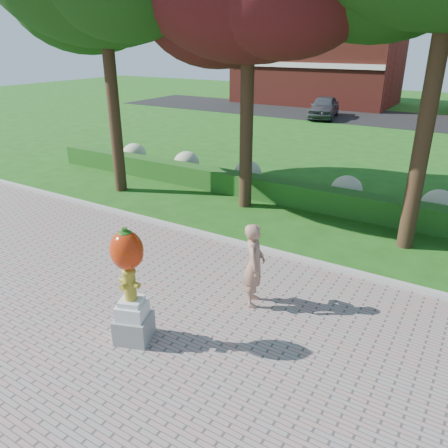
{
  "coord_description": "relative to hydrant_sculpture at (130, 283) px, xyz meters",
  "views": [
    {
      "loc": [
        4.99,
        -6.82,
        5.43
      ],
      "look_at": [
        0.19,
        1.0,
        1.56
      ],
      "focal_mm": 35.0,
      "sensor_mm": 36.0,
      "label": 1
    }
  ],
  "objects": [
    {
      "name": "ground",
      "position": [
        0.16,
        1.76,
        -1.29
      ],
      "size": [
        100.0,
        100.0,
        0.0
      ],
      "primitive_type": "plane",
      "color": "#1D4E13",
      "rests_on": "ground"
    },
    {
      "name": "walkway",
      "position": [
        0.16,
        -2.24,
        -1.27
      ],
      "size": [
        40.0,
        14.0,
        0.04
      ],
      "primitive_type": "cube",
      "color": "gray",
      "rests_on": "ground"
    },
    {
      "name": "building_left",
      "position": [
        -9.84,
        35.76,
        2.21
      ],
      "size": [
        14.0,
        8.0,
        7.0
      ],
      "primitive_type": "cube",
      "color": "maroon",
      "rests_on": "ground"
    },
    {
      "name": "woman",
      "position": [
        1.38,
        2.34,
        -0.3
      ],
      "size": [
        0.69,
        0.81,
        1.89
      ],
      "primitive_type": "imported",
      "rotation": [
        0.0,
        0.0,
        1.98
      ],
      "color": "#A1725C",
      "rests_on": "walkway"
    },
    {
      "name": "hydrangea_row",
      "position": [
        0.73,
        9.76,
        -0.74
      ],
      "size": [
        20.1,
        1.1,
        0.99
      ],
      "color": "#9CA37C",
      "rests_on": "ground"
    },
    {
      "name": "lawn_hedge",
      "position": [
        0.16,
        8.76,
        -0.89
      ],
      "size": [
        24.0,
        0.7,
        0.8
      ],
      "primitive_type": "cube",
      "color": "#1E4C15",
      "rests_on": "ground"
    },
    {
      "name": "parked_car",
      "position": [
        -6.01,
        27.5,
        -0.47
      ],
      "size": [
        2.75,
        4.97,
        1.6
      ],
      "primitive_type": "imported",
      "rotation": [
        0.0,
        0.0,
        0.19
      ],
      "color": "#42454A",
      "rests_on": "street"
    },
    {
      "name": "curb",
      "position": [
        0.16,
        4.76,
        -1.21
      ],
      "size": [
        40.0,
        0.18,
        0.15
      ],
      "primitive_type": "cube",
      "color": "#ADADA5",
      "rests_on": "ground"
    },
    {
      "name": "hydrant_sculpture",
      "position": [
        0.0,
        0.0,
        0.0
      ],
      "size": [
        0.82,
        0.82,
        2.36
      ],
      "rotation": [
        0.0,
        0.0,
        0.35
      ],
      "color": "gray",
      "rests_on": "walkway"
    },
    {
      "name": "street",
      "position": [
        0.16,
        29.76,
        -1.28
      ],
      "size": [
        50.0,
        8.0,
        0.02
      ],
      "primitive_type": "cube",
      "color": "black",
      "rests_on": "ground"
    }
  ]
}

